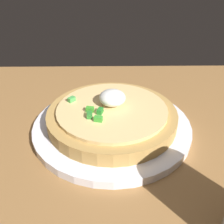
% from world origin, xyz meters
% --- Properties ---
extents(dining_table, '(1.19, 0.70, 0.02)m').
position_xyz_m(dining_table, '(0.00, 0.00, 0.01)').
color(dining_table, olive).
rests_on(dining_table, ground).
extents(plate, '(0.27, 0.27, 0.01)m').
position_xyz_m(plate, '(0.01, -0.05, 0.03)').
color(plate, white).
rests_on(plate, dining_table).
extents(pizza, '(0.22, 0.22, 0.05)m').
position_xyz_m(pizza, '(0.01, -0.05, 0.05)').
color(pizza, tan).
rests_on(pizza, plate).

